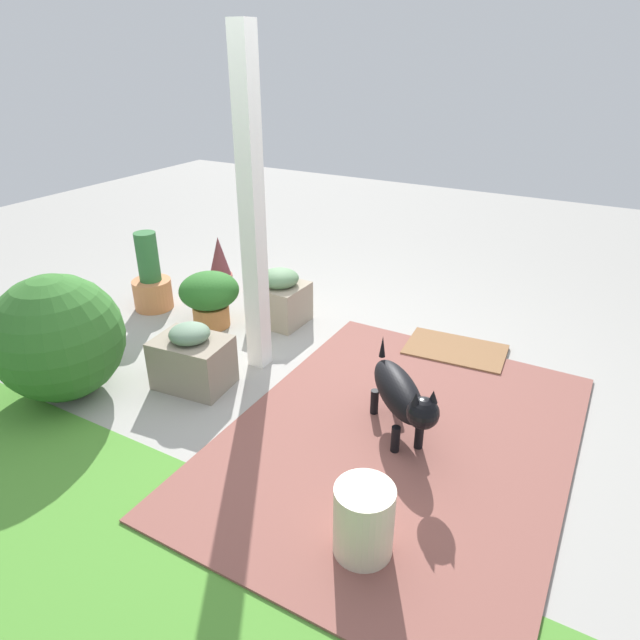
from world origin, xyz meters
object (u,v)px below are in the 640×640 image
object	(u,v)px
stone_planter_nearest	(280,298)
dog	(401,395)
terracotta_pot_tall	(151,282)
ceramic_urn	(364,522)
porch_pillar	(252,214)
stone_planter_mid	(192,359)
round_shrub	(58,338)
doormat	(455,350)
terracotta_pot_spiky	(220,266)
terracotta_pot_broad	(210,295)

from	to	relation	value
stone_planter_nearest	dog	bearing A→B (deg)	146.45
terracotta_pot_tall	ceramic_urn	xyz separation A→B (m)	(-2.64, 1.44, -0.06)
terracotta_pot_tall	stone_planter_nearest	bearing A→B (deg)	-164.31
porch_pillar	stone_planter_mid	bearing A→B (deg)	64.13
round_shrub	ceramic_urn	distance (m)	2.20
round_shrub	doormat	bearing A→B (deg)	-139.37
ceramic_urn	doormat	world-z (taller)	ceramic_urn
terracotta_pot_spiky	dog	distance (m)	2.49
doormat	terracotta_pot_tall	bearing A→B (deg)	11.43
stone_planter_mid	terracotta_pot_spiky	distance (m)	1.55
terracotta_pot_broad	dog	xyz separation A→B (m)	(-1.83, 0.60, 0.03)
stone_planter_nearest	ceramic_urn	xyz separation A→B (m)	(-1.56, 1.75, -0.03)
stone_planter_mid	dog	bearing A→B (deg)	-174.20
terracotta_pot_spiky	dog	xyz separation A→B (m)	(-2.19, 1.18, 0.04)
round_shrub	ceramic_urn	world-z (taller)	round_shrub
porch_pillar	terracotta_pot_tall	distance (m)	1.59
terracotta_pot_broad	doormat	world-z (taller)	terracotta_pot_broad
terracotta_pot_broad	doormat	size ratio (longest dim) A/B	0.66
stone_planter_mid	ceramic_urn	distance (m)	1.68
terracotta_pot_spiky	dog	size ratio (longest dim) A/B	0.84
stone_planter_nearest	terracotta_pot_spiky	distance (m)	0.84
ceramic_urn	porch_pillar	bearing A→B (deg)	-40.25
terracotta_pot_broad	doormat	bearing A→B (deg)	-164.05
porch_pillar	terracotta_pot_broad	world-z (taller)	porch_pillar
terracotta_pot_broad	dog	world-z (taller)	dog
terracotta_pot_broad	dog	distance (m)	1.93
stone_planter_nearest	doormat	distance (m)	1.41
stone_planter_nearest	terracotta_pot_spiky	xyz separation A→B (m)	(0.80, -0.25, 0.04)
porch_pillar	ceramic_urn	xyz separation A→B (m)	(-1.33, 1.12, -0.89)
round_shrub	ceramic_urn	xyz separation A→B (m)	(-2.18, 0.22, -0.22)
porch_pillar	terracotta_pot_tall	xyz separation A→B (m)	(1.31, -0.32, -0.83)
dog	doormat	world-z (taller)	dog
terracotta_pot_tall	terracotta_pot_broad	xyz separation A→B (m)	(-0.64, 0.02, 0.03)
dog	ceramic_urn	world-z (taller)	dog
porch_pillar	round_shrub	distance (m)	1.41
terracotta_pot_spiky	terracotta_pot_broad	xyz separation A→B (m)	(-0.36, 0.58, 0.02)
stone_planter_nearest	terracotta_pot_tall	distance (m)	1.12
terracotta_pot_tall	dog	distance (m)	2.55
terracotta_pot_spiky	ceramic_urn	bearing A→B (deg)	139.71
terracotta_pot_spiky	terracotta_pot_broad	bearing A→B (deg)	121.96
round_shrub	stone_planter_nearest	bearing A→B (deg)	-112.11
stone_planter_mid	terracotta_pot_broad	xyz separation A→B (m)	(0.46, -0.74, 0.07)
terracotta_pot_tall	terracotta_pot_spiky	size ratio (longest dim) A/B	1.29
terracotta_pot_spiky	terracotta_pot_broad	distance (m)	0.68
round_shrub	doormat	distance (m)	2.67
porch_pillar	terracotta_pot_spiky	world-z (taller)	porch_pillar
doormat	stone_planter_mid	bearing A→B (deg)	42.66
terracotta_pot_tall	porch_pillar	bearing A→B (deg)	166.31
round_shrub	terracotta_pot_broad	distance (m)	1.22
round_shrub	dog	bearing A→B (deg)	-163.35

